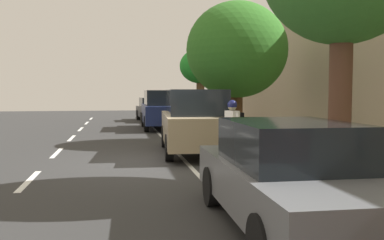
# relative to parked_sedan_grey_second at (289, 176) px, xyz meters

# --- Properties ---
(ground) EXTENTS (63.30, 63.30, 0.00)m
(ground) POSITION_rel_parked_sedan_grey_second_xyz_m (-1.37, 5.86, -0.75)
(ground) COLOR #303030
(sidewalk) EXTENTS (4.26, 39.57, 0.12)m
(sidewalk) POSITION_rel_parked_sedan_grey_second_xyz_m (3.16, 5.86, -0.69)
(sidewalk) COLOR #A9AC98
(sidewalk) RESTS_ON ground
(curb_edge) EXTENTS (0.16, 39.57, 0.12)m
(curb_edge) POSITION_rel_parked_sedan_grey_second_xyz_m (0.94, 5.86, -0.69)
(curb_edge) COLOR gray
(curb_edge) RESTS_ON ground
(lane_stripe_centre) EXTENTS (0.14, 40.00, 0.01)m
(lane_stripe_centre) POSITION_rel_parked_sedan_grey_second_xyz_m (-4.26, 6.08, -0.75)
(lane_stripe_centre) COLOR white
(lane_stripe_centre) RESTS_ON ground
(lane_stripe_bike_edge) EXTENTS (0.12, 39.57, 0.01)m
(lane_stripe_bike_edge) POSITION_rel_parked_sedan_grey_second_xyz_m (-0.53, 5.86, -0.75)
(lane_stripe_bike_edge) COLOR white
(lane_stripe_bike_edge) RESTS_ON ground
(parked_sedan_grey_second) EXTENTS (1.91, 4.44, 1.52)m
(parked_sedan_grey_second) POSITION_rel_parked_sedan_grey_second_xyz_m (0.00, 0.00, 0.00)
(parked_sedan_grey_second) COLOR slate
(parked_sedan_grey_second) RESTS_ON ground
(parked_suv_tan_mid) EXTENTS (2.22, 4.82, 1.99)m
(parked_suv_tan_mid) POSITION_rel_parked_sedan_grey_second_xyz_m (0.01, 7.38, 0.27)
(parked_suv_tan_mid) COLOR tan
(parked_suv_tan_mid) RESTS_ON ground
(parked_suv_dark_blue_far) EXTENTS (2.02, 4.73, 1.99)m
(parked_suv_dark_blue_far) POSITION_rel_parked_sedan_grey_second_xyz_m (-0.13, 16.03, 0.27)
(parked_suv_dark_blue_far) COLOR navy
(parked_suv_dark_blue_far) RESTS_ON ground
(parked_sedan_black_farthest) EXTENTS (2.02, 4.49, 1.52)m
(parked_sedan_black_farthest) POSITION_rel_parked_sedan_grey_second_xyz_m (-0.13, 22.04, 0.00)
(parked_sedan_black_farthest) COLOR black
(parked_sedan_black_farthest) RESTS_ON ground
(bicycle_at_curb) EXTENTS (1.51, 0.99, 0.78)m
(bicycle_at_curb) POSITION_rel_parked_sedan_grey_second_xyz_m (0.48, 5.86, -0.37)
(bicycle_at_curb) COLOR black
(bicycle_at_curb) RESTS_ON ground
(cyclist_with_backpack) EXTENTS (0.50, 0.58, 1.70)m
(cyclist_with_backpack) POSITION_rel_parked_sedan_grey_second_xyz_m (0.70, 5.42, 0.29)
(cyclist_with_backpack) COLOR #C6B284
(cyclist_with_backpack) RESTS_ON ground
(street_tree_far_end) EXTENTS (3.76, 3.76, 5.13)m
(street_tree_far_end) POSITION_rel_parked_sedan_grey_second_xyz_m (2.03, 9.72, 2.70)
(street_tree_far_end) COLOR brown
(street_tree_far_end) RESTS_ON sidewalk
(street_tree_corner) EXTENTS (2.24, 2.24, 4.10)m
(street_tree_corner) POSITION_rel_parked_sedan_grey_second_xyz_m (2.03, 16.73, 2.45)
(street_tree_corner) COLOR brown
(street_tree_corner) RESTS_ON sidewalk
(fire_hydrant) EXTENTS (0.22, 0.22, 0.84)m
(fire_hydrant) POSITION_rel_parked_sedan_grey_second_xyz_m (1.37, 2.83, -0.20)
(fire_hydrant) COLOR red
(fire_hydrant) RESTS_ON sidewalk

